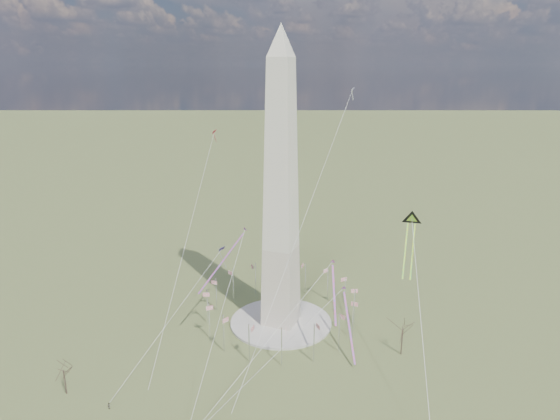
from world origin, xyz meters
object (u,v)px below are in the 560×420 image
at_px(tree_near, 403,327).
at_px(kite_delta_black, 411,222).
at_px(washington_monument, 281,193).
at_px(person_west, 109,406).

xyz_separation_m(tree_near, kite_delta_black, (-1.72, 15.59, 29.62)).
distance_m(washington_monument, person_west, 80.36).
bearing_deg(washington_monument, kite_delta_black, 15.78).
relative_size(washington_monument, tree_near, 7.42).
bearing_deg(washington_monument, tree_near, -5.27).
relative_size(washington_monument, kite_delta_black, 4.86).
relative_size(washington_monument, person_west, 56.78).
height_order(tree_near, person_west, tree_near).
xyz_separation_m(person_west, kite_delta_black, (66.56, 71.62, 38.34)).
distance_m(tree_near, kite_delta_black, 33.52).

